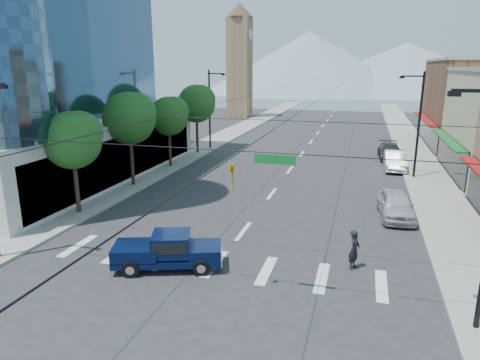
{
  "coord_description": "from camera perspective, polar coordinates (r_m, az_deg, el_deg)",
  "views": [
    {
      "loc": [
        6.33,
        -16.58,
        9.35
      ],
      "look_at": [
        -0.32,
        6.39,
        3.0
      ],
      "focal_mm": 32.0,
      "sensor_mm": 36.0,
      "label": 1
    }
  ],
  "objects": [
    {
      "name": "ground",
      "position": [
        20.06,
        -4.32,
        -12.96
      ],
      "size": [
        160.0,
        160.0,
        0.0
      ],
      "primitive_type": "plane",
      "color": "#28282B",
      "rests_on": "ground"
    },
    {
      "name": "sidewalk_left",
      "position": [
        60.19,
        -1.79,
        6.0
      ],
      "size": [
        4.0,
        120.0,
        0.15
      ],
      "primitive_type": "cube",
      "color": "gray",
      "rests_on": "ground"
    },
    {
      "name": "sidewalk_right",
      "position": [
        57.61,
        21.65,
        4.56
      ],
      "size": [
        4.0,
        120.0,
        0.15
      ],
      "primitive_type": "cube",
      "color": "gray",
      "rests_on": "ground"
    },
    {
      "name": "clock_tower",
      "position": [
        81.84,
        -0.05,
        15.78
      ],
      "size": [
        4.8,
        4.8,
        20.4
      ],
      "color": "#8C6B4C",
      "rests_on": "ground"
    },
    {
      "name": "mountain_left",
      "position": [
        167.94,
        9.18,
        15.26
      ],
      "size": [
        80.0,
        80.0,
        22.0
      ],
      "primitive_type": "cone",
      "color": "gray",
      "rests_on": "ground"
    },
    {
      "name": "mountain_right",
      "position": [
        177.1,
        21.22,
        13.8
      ],
      "size": [
        90.0,
        90.0,
        18.0
      ],
      "primitive_type": "cone",
      "color": "gray",
      "rests_on": "ground"
    },
    {
      "name": "tree_near",
      "position": [
        28.91,
        -21.19,
        5.2
      ],
      "size": [
        3.65,
        3.64,
        6.71
      ],
      "color": "black",
      "rests_on": "ground"
    },
    {
      "name": "tree_midnear",
      "position": [
        34.6,
        -14.3,
        8.19
      ],
      "size": [
        4.09,
        4.09,
        7.52
      ],
      "color": "black",
      "rests_on": "ground"
    },
    {
      "name": "tree_midfar",
      "position": [
        40.83,
        -9.28,
        8.56
      ],
      "size": [
        3.65,
        3.64,
        6.71
      ],
      "color": "black",
      "rests_on": "ground"
    },
    {
      "name": "tree_far",
      "position": [
        47.16,
        -5.65,
        10.24
      ],
      "size": [
        4.09,
        4.09,
        7.52
      ],
      "color": "black",
      "rests_on": "ground"
    },
    {
      "name": "signal_rig",
      "position": [
        17.39,
        -5.16,
        -0.89
      ],
      "size": [
        21.8,
        0.2,
        9.0
      ],
      "color": "black",
      "rests_on": "ground"
    },
    {
      "name": "lamp_pole_nw",
      "position": [
        49.78,
        -3.94,
        9.76
      ],
      "size": [
        2.0,
        0.25,
        9.0
      ],
      "color": "black",
      "rests_on": "ground"
    },
    {
      "name": "lamp_pole_ne",
      "position": [
        39.07,
        22.6,
        7.27
      ],
      "size": [
        2.0,
        0.25,
        9.0
      ],
      "color": "black",
      "rests_on": "ground"
    },
    {
      "name": "pickup_truck",
      "position": [
        20.87,
        -9.69,
        -9.2
      ],
      "size": [
        5.46,
        3.4,
        1.75
      ],
      "rotation": [
        0.0,
        0.0,
        0.33
      ],
      "color": "#071237",
      "rests_on": "ground"
    },
    {
      "name": "pedestrian",
      "position": [
        21.23,
        15.0,
        -8.94
      ],
      "size": [
        0.67,
        0.81,
        1.92
      ],
      "primitive_type": "imported",
      "rotation": [
        0.0,
        0.0,
        1.23
      ],
      "color": "black",
      "rests_on": "ground"
    },
    {
      "name": "parked_car_near",
      "position": [
        29.01,
        20.07,
        -3.09
      ],
      "size": [
        2.41,
        5.14,
        1.7
      ],
      "primitive_type": "imported",
      "rotation": [
        0.0,
        0.0,
        0.08
      ],
      "color": "silver",
      "rests_on": "ground"
    },
    {
      "name": "parked_car_mid",
      "position": [
        42.53,
        19.96,
        2.46
      ],
      "size": [
        1.9,
        5.25,
        1.72
      ],
      "primitive_type": "imported",
      "rotation": [
        0.0,
        0.0,
        0.01
      ],
      "color": "silver",
      "rests_on": "ground"
    },
    {
      "name": "parked_car_far",
      "position": [
        47.41,
        19.35,
        3.64
      ],
      "size": [
        2.5,
        5.59,
        1.59
      ],
      "primitive_type": "imported",
      "rotation": [
        0.0,
        0.0,
        0.05
      ],
      "color": "#2A2A2C",
      "rests_on": "ground"
    }
  ]
}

